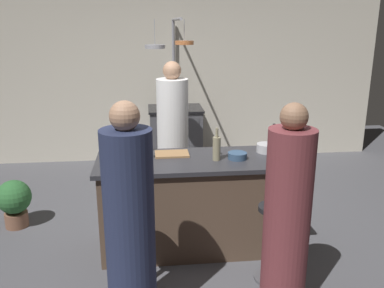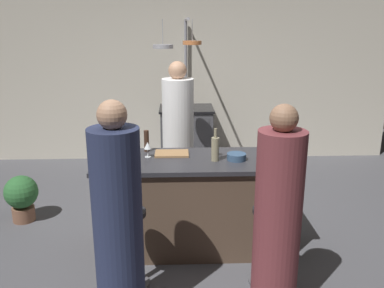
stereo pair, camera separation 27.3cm
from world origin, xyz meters
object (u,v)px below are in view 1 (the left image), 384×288
cutting_board (172,154)px  wine_glass_near_left_guest (216,145)px  wine_bottle_white (217,148)px  mixing_bowl_blue (237,156)px  mixing_bowl_steel (266,148)px  guest_right (287,219)px  chef (173,141)px  stove_range (176,136)px  wine_glass_by_chef (148,147)px  pepper_mill (146,142)px  bar_stool_left (138,247)px  bar_stool_right (272,240)px  potted_plant (14,201)px  wine_bottle_rose (119,145)px  guest_left (130,227)px  wine_bottle_dark (273,144)px

cutting_board → wine_glass_near_left_guest: (0.42, -0.06, 0.10)m
wine_bottle_white → mixing_bowl_blue: wine_bottle_white is taller
mixing_bowl_steel → mixing_bowl_blue: (-0.32, -0.18, -0.01)m
guest_right → wine_bottle_white: (-0.37, 0.92, 0.27)m
wine_glass_near_left_guest → mixing_bowl_blue: 0.23m
chef → cutting_board: (-0.06, -0.86, 0.12)m
stove_range → wine_glass_by_chef: size_ratio=6.10×
pepper_mill → wine_glass_near_left_guest: 0.68m
chef → wine_bottle_white: (0.33, -1.06, 0.23)m
cutting_board → mixing_bowl_steel: 0.92m
pepper_mill → wine_glass_near_left_guest: (0.66, -0.16, 0.00)m
wine_glass_near_left_guest → mixing_bowl_blue: (0.18, -0.13, -0.07)m
stove_range → mixing_bowl_steel: bearing=-72.6°
bar_stool_left → stove_range: bearing=80.3°
chef → cutting_board: 0.87m
wine_bottle_white → wine_glass_near_left_guest: size_ratio=2.07×
wine_glass_near_left_guest → bar_stool_right: bearing=-62.7°
potted_plant → wine_glass_near_left_guest: (2.07, -0.52, 0.71)m
chef → cutting_board: bearing=-94.3°
stove_range → wine_bottle_rose: bearing=-106.1°
guest_left → wine_bottle_rose: (-0.13, 1.10, 0.27)m
guest_right → bar_stool_left: bearing=161.9°
wine_bottle_dark → mixing_bowl_steel: bearing=94.2°
guest_left → mixing_bowl_blue: 1.38m
wine_glass_near_left_guest → wine_glass_by_chef: same height
wine_bottle_white → pepper_mill: bearing=154.4°
guest_left → wine_bottle_rose: size_ratio=5.02×
stove_range → wine_bottle_dark: bearing=-73.5°
stove_range → cutting_board: cutting_board is taller
wine_bottle_white → wine_glass_near_left_guest: wine_bottle_white is taller
bar_stool_right → wine_glass_by_chef: 1.37m
wine_bottle_dark → guest_right: bearing=-100.0°
guest_left → wine_bottle_white: (0.76, 0.96, 0.25)m
stove_range → wine_glass_by_chef: bearing=-99.9°
bar_stool_right → wine_bottle_dark: size_ratio=2.11×
stove_range → guest_left: size_ratio=0.54×
guest_left → guest_right: 1.13m
bar_stool_left → wine_bottle_dark: 1.54m
cutting_board → mixing_bowl_steel: (0.92, -0.01, 0.03)m
guest_right → wine_glass_by_chef: bearing=133.3°
stove_range → potted_plant: stove_range is taller
stove_range → wine_glass_near_left_guest: size_ratio=6.10×
bar_stool_right → mixing_bowl_steel: 0.95m
stove_range → wine_bottle_dark: (0.74, -2.48, 0.58)m
bar_stool_right → wine_bottle_dark: bearing=75.9°
chef → bar_stool_left: bearing=-103.6°
stove_range → potted_plant: 2.61m
potted_plant → wine_bottle_rose: (1.16, -0.53, 0.73)m
wine_glass_by_chef → potted_plant: bearing=159.2°
wine_glass_near_left_guest → guest_left: bearing=-125.3°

